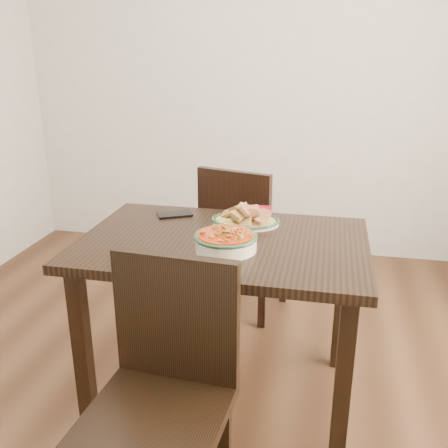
% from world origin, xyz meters
% --- Properties ---
extents(floor, '(3.50, 3.50, 0.00)m').
position_xyz_m(floor, '(0.00, 0.00, 0.00)').
color(floor, '#3B2212').
rests_on(floor, ground).
extents(wall_back, '(3.50, 0.10, 2.60)m').
position_xyz_m(wall_back, '(0.00, 1.75, 1.30)').
color(wall_back, beige).
rests_on(wall_back, ground).
extents(dining_table, '(1.18, 0.79, 0.75)m').
position_xyz_m(dining_table, '(0.13, -0.04, 0.65)').
color(dining_table, black).
rests_on(dining_table, ground).
extents(chair_far, '(0.52, 0.52, 0.89)m').
position_xyz_m(chair_far, '(0.08, 0.69, 0.50)').
color(chair_far, black).
rests_on(chair_far, ground).
extents(chair_near, '(0.45, 0.45, 0.89)m').
position_xyz_m(chair_near, '(0.08, -0.66, 0.50)').
color(chair_near, black).
rests_on(chair_near, ground).
extents(fish_plate, '(0.30, 0.24, 0.11)m').
position_xyz_m(fish_plate, '(0.19, 0.18, 0.79)').
color(fish_plate, beige).
rests_on(fish_plate, dining_table).
extents(noodle_bowl, '(0.25, 0.25, 0.08)m').
position_xyz_m(noodle_bowl, '(0.16, -0.15, 0.79)').
color(noodle_bowl, '#F4EBCE').
rests_on(noodle_bowl, dining_table).
extents(smartphone, '(0.18, 0.15, 0.01)m').
position_xyz_m(smartphone, '(-0.16, 0.22, 0.76)').
color(smartphone, black).
rests_on(smartphone, dining_table).
extents(napkin, '(0.13, 0.11, 0.01)m').
position_xyz_m(napkin, '(0.22, 0.37, 0.76)').
color(napkin, maroon).
rests_on(napkin, dining_table).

